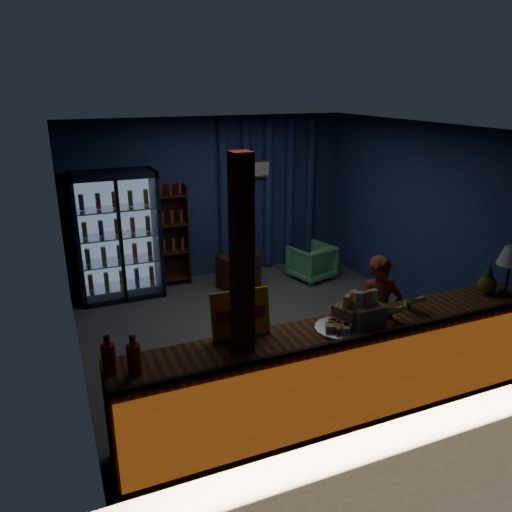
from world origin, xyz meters
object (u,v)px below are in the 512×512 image
(shopkeeper, at_px, (378,317))
(green_chair, at_px, (311,262))
(pastry_tray, at_px, (340,327))
(table_lamp, at_px, (511,258))

(shopkeeper, distance_m, green_chair, 2.90)
(green_chair, bearing_deg, pastry_tray, 50.24)
(shopkeeper, bearing_deg, green_chair, 91.36)
(shopkeeper, bearing_deg, table_lamp, -8.42)
(pastry_tray, distance_m, table_lamp, 2.06)
(pastry_tray, bearing_deg, shopkeeper, 32.39)
(green_chair, xyz_separation_m, pastry_tray, (-1.56, -3.31, 0.69))
(table_lamp, bearing_deg, shopkeeper, 155.61)
(pastry_tray, bearing_deg, green_chair, 64.80)
(shopkeeper, xyz_separation_m, green_chair, (0.73, 2.78, -0.40))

